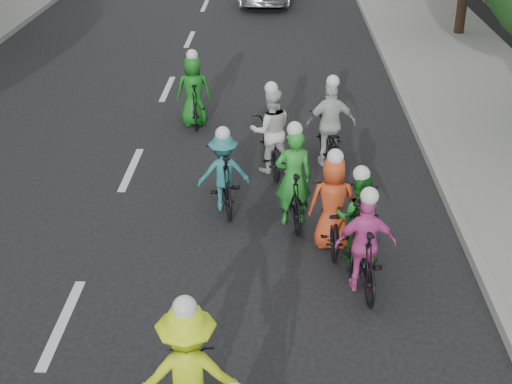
# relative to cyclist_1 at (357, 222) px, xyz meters

# --- Properties ---
(ground) EXTENTS (120.00, 120.00, 0.00)m
(ground) POSITION_rel_cyclist_1_xyz_m (-4.19, -1.87, -0.63)
(ground) COLOR black
(ground) RESTS_ON ground
(sidewalk_right) EXTENTS (4.00, 80.00, 0.15)m
(sidewalk_right) POSITION_rel_cyclist_1_xyz_m (3.81, 8.13, -0.56)
(sidewalk_right) COLOR gray
(sidewalk_right) RESTS_ON ground
(curb_right) EXTENTS (0.18, 80.00, 0.18)m
(curb_right) POSITION_rel_cyclist_1_xyz_m (1.86, 8.13, -0.54)
(curb_right) COLOR #999993
(curb_right) RESTS_ON ground
(cyclist_1) EXTENTS (0.85, 1.95, 1.62)m
(cyclist_1) POSITION_rel_cyclist_1_xyz_m (0.00, 0.00, 0.00)
(cyclist_1) COLOR black
(cyclist_1) RESTS_ON ground
(cyclist_2) EXTENTS (1.16, 1.58, 1.86)m
(cyclist_2) POSITION_rel_cyclist_1_xyz_m (-2.17, -3.79, 0.07)
(cyclist_2) COLOR black
(cyclist_2) RESTS_ON ground
(cyclist_3) EXTENTS (0.91, 1.77, 1.67)m
(cyclist_3) POSITION_rel_cyclist_1_xyz_m (0.03, -0.82, -0.01)
(cyclist_3) COLOR black
(cyclist_3) RESTS_ON ground
(cyclist_4) EXTENTS (0.77, 1.71, 1.71)m
(cyclist_4) POSITION_rel_cyclist_1_xyz_m (-0.37, 0.39, -0.04)
(cyclist_4) COLOR black
(cyclist_4) RESTS_ON ground
(cyclist_5) EXTENTS (0.68, 1.70, 1.86)m
(cyclist_5) POSITION_rel_cyclist_1_xyz_m (-0.99, 1.13, 0.01)
(cyclist_5) COLOR black
(cyclist_5) RESTS_ON ground
(cyclist_6) EXTENTS (0.95, 1.93, 1.84)m
(cyclist_6) POSITION_rel_cyclist_1_xyz_m (-1.40, 3.25, 0.02)
(cyclist_6) COLOR black
(cyclist_6) RESTS_ON ground
(cyclist_7) EXTENTS (1.00, 1.91, 1.57)m
(cyclist_7) POSITION_rel_cyclist_1_xyz_m (-2.20, 1.62, -0.01)
(cyclist_7) COLOR black
(cyclist_7) RESTS_ON ground
(cyclist_8) EXTENTS (1.07, 1.92, 1.87)m
(cyclist_8) POSITION_rel_cyclist_1_xyz_m (-0.22, 3.59, 0.01)
(cyclist_8) COLOR black
(cyclist_8) RESTS_ON ground
(cyclist_9) EXTENTS (0.85, 1.75, 1.76)m
(cyclist_9) POSITION_rel_cyclist_1_xyz_m (-3.19, 5.70, 0.02)
(cyclist_9) COLOR black
(cyclist_9) RESTS_ON ground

